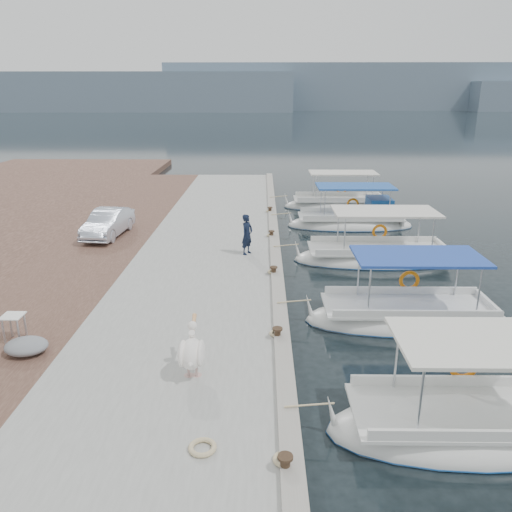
{
  "coord_description": "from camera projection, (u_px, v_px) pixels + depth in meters",
  "views": [
    {
      "loc": [
        -0.77,
        -15.72,
        6.89
      ],
      "look_at": [
        -1.0,
        1.61,
        1.2
      ],
      "focal_mm": 35.0,
      "sensor_mm": 36.0,
      "label": 1
    }
  ],
  "objects": [
    {
      "name": "fishing_caique_d",
      "position": [
        352.0,
        223.0,
        26.86
      ],
      "size": [
        6.72,
        2.35,
        2.83
      ],
      "color": "silver",
      "rests_on": "ground"
    },
    {
      "name": "rope_coil",
      "position": [
        202.0,
        447.0,
        9.36
      ],
      "size": [
        0.54,
        0.54,
        0.1
      ],
      "primitive_type": "torus",
      "color": "#C6B284",
      "rests_on": "concrete_quay"
    },
    {
      "name": "fisherman",
      "position": [
        247.0,
        234.0,
        20.51
      ],
      "size": [
        0.67,
        0.73,
        1.68
      ],
      "primitive_type": "imported",
      "rotation": [
        0.0,
        0.0,
        1.01
      ],
      "color": "black",
      "rests_on": "concrete_quay"
    },
    {
      "name": "fishing_caique_a",
      "position": [
        464.0,
        429.0,
        10.52
      ],
      "size": [
        5.85,
        2.37,
        2.83
      ],
      "color": "silver",
      "rests_on": "ground"
    },
    {
      "name": "mooring_bollards",
      "position": [
        274.0,
        270.0,
        18.29
      ],
      "size": [
        0.28,
        20.28,
        0.33
      ],
      "color": "black",
      "rests_on": "concrete_quay"
    },
    {
      "name": "pelican",
      "position": [
        192.0,
        352.0,
        11.64
      ],
      "size": [
        0.58,
        1.57,
        1.22
      ],
      "color": "tan",
      "rests_on": "concrete_quay"
    },
    {
      "name": "ground",
      "position": [
        285.0,
        304.0,
        17.07
      ],
      "size": [
        400.0,
        400.0,
        0.0
      ],
      "primitive_type": "plane",
      "color": "black",
      "rests_on": "ground"
    },
    {
      "name": "fishing_caique_c",
      "position": [
        377.0,
        258.0,
        21.36
      ],
      "size": [
        7.15,
        2.48,
        2.83
      ],
      "color": "silver",
      "rests_on": "ground"
    },
    {
      "name": "fishing_caique_e",
      "position": [
        339.0,
        206.0,
        31.34
      ],
      "size": [
        6.88,
        2.28,
        2.83
      ],
      "color": "silver",
      "rests_on": "ground"
    },
    {
      "name": "folding_table",
      "position": [
        13.0,
        322.0,
        13.37
      ],
      "size": [
        0.55,
        0.55,
        0.73
      ],
      "color": "silver",
      "rests_on": "cobblestone_strip"
    },
    {
      "name": "distant_hills",
      "position": [
        336.0,
        91.0,
        205.75
      ],
      "size": [
        330.0,
        60.0,
        18.0
      ],
      "color": "slate",
      "rests_on": "ground"
    },
    {
      "name": "parked_car",
      "position": [
        108.0,
        223.0,
        23.18
      ],
      "size": [
        1.65,
        3.88,
        1.25
      ],
      "primitive_type": "imported",
      "rotation": [
        0.0,
        0.0,
        -0.09
      ],
      "color": "silver",
      "rests_on": "cobblestone_strip"
    },
    {
      "name": "cobblestone_strip",
      "position": [
        98.0,
        252.0,
        21.85
      ],
      "size": [
        4.0,
        40.0,
        0.5
      ],
      "primitive_type": "cube",
      "color": "#4C3128",
      "rests_on": "ground"
    },
    {
      "name": "tarp_bundle",
      "position": [
        26.0,
        346.0,
        12.79
      ],
      "size": [
        1.1,
        0.9,
        0.4
      ],
      "primitive_type": "ellipsoid",
      "color": "slate",
      "rests_on": "cobblestone_strip"
    },
    {
      "name": "concrete_quay",
      "position": [
        211.0,
        252.0,
        21.78
      ],
      "size": [
        6.0,
        40.0,
        0.5
      ],
      "primitive_type": "cube",
      "color": "gray",
      "rests_on": "ground"
    },
    {
      "name": "fishing_caique_b",
      "position": [
        407.0,
        319.0,
        15.68
      ],
      "size": [
        6.4,
        2.32,
        2.83
      ],
      "color": "silver",
      "rests_on": "ground"
    },
    {
      "name": "quay_curb",
      "position": [
        275.0,
        246.0,
        21.65
      ],
      "size": [
        0.44,
        40.0,
        0.12
      ],
      "primitive_type": "cube",
      "color": "gray",
      "rests_on": "concrete_quay"
    }
  ]
}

